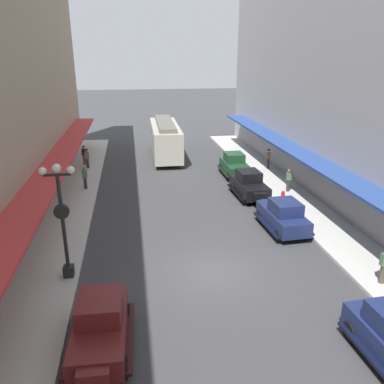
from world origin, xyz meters
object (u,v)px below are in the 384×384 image
object	(u,v)px
parked_car_3	(100,324)
pedestrian_3	(289,180)
lamp_post_with_clock	(62,217)
pedestrian_2	(84,155)
pedestrian_0	(268,159)
pedestrian_4	(87,158)
fire_hydrant	(283,196)
pedestrian_5	(85,178)
parked_car_2	(283,215)
pedestrian_1	(384,265)
parked_car_1	(249,184)
parked_car_0	(235,164)
streetcar	(165,138)

from	to	relation	value
parked_car_3	pedestrian_3	xyz separation A→B (m)	(12.27, 13.88, 0.05)
lamp_post_with_clock	pedestrian_2	distance (m)	19.06
pedestrian_0	pedestrian_4	size ratio (longest dim) A/B	1.00
fire_hydrant	pedestrian_0	world-z (taller)	pedestrian_0
fire_hydrant	pedestrian_5	size ratio (longest dim) A/B	0.50
parked_car_2	parked_car_3	world-z (taller)	same
fire_hydrant	pedestrian_1	world-z (taller)	pedestrian_1
parked_car_1	parked_car_2	distance (m)	5.61
parked_car_2	parked_car_3	distance (m)	12.42
parked_car_0	pedestrian_4	distance (m)	12.62
parked_car_1	streetcar	xyz separation A→B (m)	(-4.72, 12.11, 0.96)
pedestrian_1	pedestrian_5	distance (m)	20.22
parked_car_3	pedestrian_2	bearing A→B (deg)	97.01
parked_car_1	fire_hydrant	xyz separation A→B (m)	(1.78, -1.76, -0.38)
pedestrian_4	parked_car_3	bearing A→B (deg)	-83.61
parked_car_0	pedestrian_5	distance (m)	11.89
parked_car_3	pedestrian_3	bearing A→B (deg)	48.53
lamp_post_with_clock	parked_car_3	bearing A→B (deg)	-69.85
pedestrian_0	parked_car_2	bearing A→B (deg)	-105.59
lamp_post_with_clock	pedestrian_1	xyz separation A→B (m)	(13.36, -2.65, -2.00)
pedestrian_3	parked_car_0	bearing A→B (deg)	119.37
parked_car_1	pedestrian_0	bearing A→B (deg)	60.15
lamp_post_with_clock	pedestrian_0	size ratio (longest dim) A/B	3.09
parked_car_0	streetcar	world-z (taller)	streetcar
parked_car_1	pedestrian_4	distance (m)	14.67
parked_car_1	parked_car_3	distance (m)	16.43
parked_car_3	parked_car_2	bearing A→B (deg)	39.85
lamp_post_with_clock	fire_hydrant	bearing A→B (deg)	29.43
parked_car_3	pedestrian_1	xyz separation A→B (m)	(11.67, 1.96, 0.05)
pedestrian_0	parked_car_0	bearing A→B (deg)	-161.82
lamp_post_with_clock	pedestrian_1	size ratio (longest dim) A/B	3.15
streetcar	pedestrian_5	world-z (taller)	streetcar
parked_car_1	pedestrian_1	bearing A→B (deg)	-78.35
parked_car_2	pedestrian_0	bearing A→B (deg)	74.41
parked_car_3	pedestrian_1	bearing A→B (deg)	9.53
parked_car_0	streetcar	distance (m)	8.68
fire_hydrant	pedestrian_2	distance (m)	18.23
parked_car_2	streetcar	bearing A→B (deg)	105.68
lamp_post_with_clock	pedestrian_3	distance (m)	16.88
parked_car_1	pedestrian_1	distance (m)	11.85
parked_car_1	pedestrian_2	bearing A→B (deg)	140.69
streetcar	pedestrian_0	world-z (taller)	streetcar
pedestrian_3	pedestrian_4	bearing A→B (deg)	150.31
streetcar	lamp_post_with_clock	bearing A→B (deg)	-106.53
parked_car_2	pedestrian_3	bearing A→B (deg)	65.22
streetcar	pedestrian_4	world-z (taller)	streetcar
pedestrian_3	parked_car_3	bearing A→B (deg)	-131.47
pedestrian_2	fire_hydrant	bearing A→B (deg)	-40.05
pedestrian_1	pedestrian_2	size ratio (longest dim) A/B	0.98
pedestrian_1	pedestrian_0	bearing A→B (deg)	86.32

